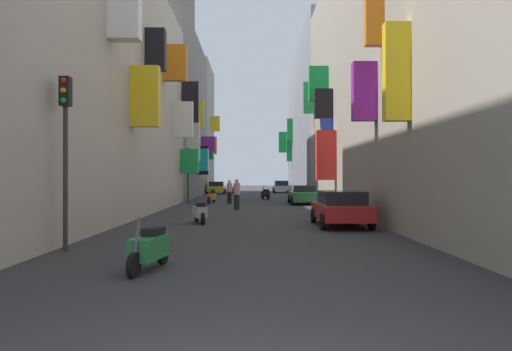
{
  "coord_description": "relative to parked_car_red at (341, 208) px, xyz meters",
  "views": [
    {
      "loc": [
        0.15,
        -3.69,
        1.9
      ],
      "look_at": [
        0.33,
        18.1,
        1.97
      ],
      "focal_mm": 32.96,
      "sensor_mm": 36.0,
      "label": 1
    }
  ],
  "objects": [
    {
      "name": "pedestrian_near_left",
      "position": [
        -5.05,
        15.81,
        0.12
      ],
      "size": [
        0.49,
        0.49,
        1.68
      ],
      "color": "black",
      "rests_on": "ground"
    },
    {
      "name": "building_left_mid_c",
      "position": [
        -11.55,
        29.7,
        6.82
      ],
      "size": [
        7.36,
        11.34,
        15.12
      ],
      "color": "slate",
      "rests_on": "ground"
    },
    {
      "name": "building_left_far",
      "position": [
        -11.56,
        40.53,
        7.13
      ],
      "size": [
        7.06,
        10.3,
        15.7
      ],
      "color": "gray",
      "rests_on": "ground"
    },
    {
      "name": "building_left_mid_b",
      "position": [
        -11.55,
        20.53,
        9.3
      ],
      "size": [
        7.32,
        7.03,
        20.09
      ],
      "color": "slate",
      "rests_on": "ground"
    },
    {
      "name": "building_right_mid_a",
      "position": [
        4.42,
        14.53,
        6.72
      ],
      "size": [
        7.23,
        12.19,
        14.91
      ],
      "color": "#9E9384",
      "rests_on": "ground"
    },
    {
      "name": "ground_plane",
      "position": [
        -3.56,
        15.67,
        -0.72
      ],
      "size": [
        140.0,
        140.0,
        0.0
      ],
      "primitive_type": "plane",
      "color": "#2D2D30"
    },
    {
      "name": "traffic_light_far_corner",
      "position": [
        -8.12,
        16.39,
        2.01
      ],
      "size": [
        0.26,
        0.34,
        3.99
      ],
      "color": "#2D2D2D",
      "rests_on": "ground"
    },
    {
      "name": "building_right_near",
      "position": [
        4.43,
        -2.93,
        6.13
      ],
      "size": [
        6.93,
        22.78,
        13.7
      ],
      "color": "#9E9384",
      "rests_on": "ground"
    },
    {
      "name": "parked_car_red",
      "position": [
        0.0,
        0.0,
        0.0
      ],
      "size": [
        1.93,
        4.0,
        1.36
      ],
      "color": "#B21E1E",
      "rests_on": "ground"
    },
    {
      "name": "building_right_mid_b",
      "position": [
        4.43,
        33.17,
        7.37
      ],
      "size": [
        7.3,
        25.03,
        16.18
      ],
      "color": "gray",
      "rests_on": "ground"
    },
    {
      "name": "pedestrian_crossing",
      "position": [
        -4.3,
        9.23,
        0.17
      ],
      "size": [
        0.54,
        0.54,
        1.78
      ],
      "color": "black",
      "rests_on": "ground"
    },
    {
      "name": "scooter_orange",
      "position": [
        -6.38,
        16.23,
        -0.26
      ],
      "size": [
        0.64,
        1.92,
        1.13
      ],
      "color": "orange",
      "rests_on": "ground"
    },
    {
      "name": "parked_car_green",
      "position": [
        0.12,
        14.69,
        -0.02
      ],
      "size": [
        1.87,
        4.0,
        1.32
      ],
      "color": "#236638",
      "rests_on": "ground"
    },
    {
      "name": "scooter_green",
      "position": [
        -5.5,
        -8.45,
        -0.26
      ],
      "size": [
        0.65,
        1.9,
        1.13
      ],
      "color": "#287F3D",
      "rests_on": "ground"
    },
    {
      "name": "scooter_black",
      "position": [
        -2.28,
        21.8,
        -0.26
      ],
      "size": [
        0.75,
        1.78,
        1.13
      ],
      "color": "black",
      "rests_on": "ground"
    },
    {
      "name": "traffic_light_near_corner",
      "position": [
        -8.18,
        -6.03,
        2.3
      ],
      "size": [
        0.26,
        0.34,
        4.46
      ],
      "color": "#2D2D2D",
      "rests_on": "ground"
    },
    {
      "name": "scooter_silver",
      "position": [
        -5.57,
        1.27,
        -0.26
      ],
      "size": [
        0.74,
        1.82,
        1.13
      ],
      "color": "#ADADB2",
      "rests_on": "ground"
    },
    {
      "name": "building_left_mid_a",
      "position": [
        -11.53,
        12.3,
        5.57
      ],
      "size": [
        7.35,
        9.44,
        12.59
      ],
      "color": "#B2A899",
      "rests_on": "ground"
    },
    {
      "name": "parked_car_silver",
      "position": [
        0.09,
        38.53,
        0.03
      ],
      "size": [
        1.95,
        4.12,
        1.45
      ],
      "color": "#B7B7BC",
      "rests_on": "ground"
    },
    {
      "name": "scooter_blue",
      "position": [
        -6.64,
        21.15,
        -0.26
      ],
      "size": [
        0.69,
        1.73,
        1.13
      ],
      "color": "#2D4CAD",
      "rests_on": "ground"
    },
    {
      "name": "parked_car_yellow",
      "position": [
        -7.42,
        34.9,
        0.01
      ],
      "size": [
        1.98,
        4.02,
        1.38
      ],
      "color": "gold",
      "rests_on": "ground"
    },
    {
      "name": "scooter_red",
      "position": [
        -5.31,
        33.92,
        -0.26
      ],
      "size": [
        0.76,
        1.9,
        1.13
      ],
      "color": "red",
      "rests_on": "ground"
    }
  ]
}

